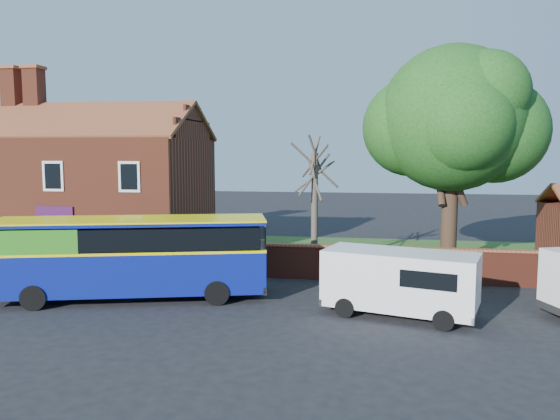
# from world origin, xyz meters

# --- Properties ---
(ground) EXTENTS (120.00, 120.00, 0.00)m
(ground) POSITION_xyz_m (0.00, 0.00, 0.00)
(ground) COLOR black
(ground) RESTS_ON ground
(pavement) EXTENTS (18.00, 3.50, 0.12)m
(pavement) POSITION_xyz_m (-7.00, 5.75, 0.06)
(pavement) COLOR gray
(pavement) RESTS_ON ground
(kerb) EXTENTS (18.00, 0.15, 0.14)m
(kerb) POSITION_xyz_m (-7.00, 4.00, 0.07)
(kerb) COLOR slate
(kerb) RESTS_ON ground
(grass_strip) EXTENTS (26.00, 12.00, 0.04)m
(grass_strip) POSITION_xyz_m (13.00, 13.00, 0.02)
(grass_strip) COLOR #426B28
(grass_strip) RESTS_ON ground
(shop_building) EXTENTS (12.30, 8.13, 10.50)m
(shop_building) POSITION_xyz_m (-7.02, 11.50, 3.41)
(shop_building) COLOR brown
(shop_building) RESTS_ON ground
(boundary_wall) EXTENTS (22.00, 0.38, 1.60)m
(boundary_wall) POSITION_xyz_m (13.00, 7.00, 0.81)
(boundary_wall) COLOR maroon
(boundary_wall) RESTS_ON ground
(bus) EXTENTS (10.85, 5.26, 3.20)m
(bus) POSITION_xyz_m (-1.08, 2.44, 1.82)
(bus) COLOR navy
(bus) RESTS_ON ground
(van_near) EXTENTS (5.66, 3.51, 2.32)m
(van_near) POSITION_xyz_m (9.60, 1.88, 1.30)
(van_near) COLOR white
(van_near) RESTS_ON ground
(large_tree) EXTENTS (9.00, 7.12, 10.98)m
(large_tree) POSITION_xyz_m (12.54, 10.71, 7.19)
(large_tree) COLOR black
(large_tree) RESTS_ON ground
(bare_tree) EXTENTS (2.36, 2.81, 6.28)m
(bare_tree) POSITION_xyz_m (5.85, 9.15, 3.22)
(bare_tree) COLOR #4C4238
(bare_tree) RESTS_ON ground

